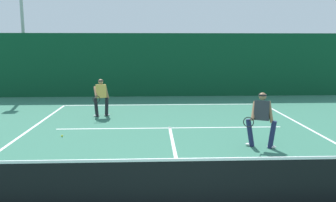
{
  "coord_description": "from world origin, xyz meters",
  "views": [
    {
      "loc": [
        -0.6,
        -5.91,
        2.96
      ],
      "look_at": [
        -0.07,
        6.11,
        1.0
      ],
      "focal_mm": 37.56,
      "sensor_mm": 36.0,
      "label": 1
    }
  ],
  "objects_px": {
    "tennis_ball": "(296,158)",
    "tennis_ball_extra": "(62,136)",
    "player_far": "(101,96)",
    "player_near": "(261,118)",
    "light_pole": "(22,14)"
  },
  "relations": [
    {
      "from": "player_far",
      "to": "tennis_ball",
      "type": "xyz_separation_m",
      "value": [
        5.84,
        -5.71,
        -0.81
      ]
    },
    {
      "from": "player_near",
      "to": "player_far",
      "type": "height_order",
      "value": "player_near"
    },
    {
      "from": "tennis_ball",
      "to": "light_pole",
      "type": "bearing_deg",
      "value": 132.28
    },
    {
      "from": "player_near",
      "to": "player_far",
      "type": "distance_m",
      "value": 6.97
    },
    {
      "from": "tennis_ball_extra",
      "to": "player_near",
      "type": "bearing_deg",
      "value": -13.22
    },
    {
      "from": "tennis_ball_extra",
      "to": "player_far",
      "type": "bearing_deg",
      "value": 75.74
    },
    {
      "from": "player_far",
      "to": "tennis_ball_extra",
      "type": "distance_m",
      "value": 3.4
    },
    {
      "from": "player_near",
      "to": "tennis_ball",
      "type": "relative_size",
      "value": 24.35
    },
    {
      "from": "player_far",
      "to": "tennis_ball",
      "type": "relative_size",
      "value": 23.52
    },
    {
      "from": "light_pole",
      "to": "player_far",
      "type": "bearing_deg",
      "value": -51.0
    },
    {
      "from": "player_far",
      "to": "tennis_ball_extra",
      "type": "relative_size",
      "value": 23.52
    },
    {
      "from": "tennis_ball",
      "to": "tennis_ball_extra",
      "type": "height_order",
      "value": "same"
    },
    {
      "from": "tennis_ball_extra",
      "to": "light_pole",
      "type": "xyz_separation_m",
      "value": [
        -4.48,
        9.74,
        4.6
      ]
    },
    {
      "from": "player_near",
      "to": "tennis_ball",
      "type": "bearing_deg",
      "value": 143.44
    },
    {
      "from": "player_near",
      "to": "tennis_ball",
      "type": "height_order",
      "value": "player_near"
    }
  ]
}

